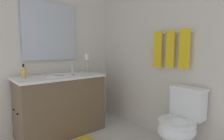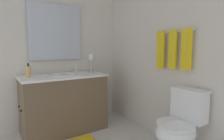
% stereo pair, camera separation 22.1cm
% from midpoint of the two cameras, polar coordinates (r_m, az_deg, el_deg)
% --- Properties ---
extents(wall_back, '(3.02, 0.04, 2.45)m').
position_cam_midpoint_polar(wall_back, '(2.35, 24.38, 7.20)').
color(wall_back, silver).
rests_on(wall_back, ground).
extents(wall_left, '(0.04, 2.33, 2.45)m').
position_cam_midpoint_polar(wall_left, '(2.87, -17.34, 7.22)').
color(wall_left, silver).
rests_on(wall_left, ground).
extents(vanity_cabinet, '(0.58, 1.16, 0.82)m').
position_cam_midpoint_polar(vanity_cabinet, '(2.71, -12.37, -10.05)').
color(vanity_cabinet, brown).
rests_on(vanity_cabinet, ground).
extents(sink_basin, '(0.40, 0.40, 0.24)m').
position_cam_midpoint_polar(sink_basin, '(2.63, -12.55, -2.32)').
color(sink_basin, white).
rests_on(sink_basin, vanity_cabinet).
extents(mirror, '(0.02, 0.79, 0.83)m').
position_cam_midpoint_polar(mirror, '(2.88, -14.96, 11.35)').
color(mirror, silver).
extents(candle_holder_tall, '(0.09, 0.09, 0.29)m').
position_cam_midpoint_polar(candle_holder_tall, '(2.84, -4.32, 2.32)').
color(candle_holder_tall, '#B7B2A5').
rests_on(candle_holder_tall, vanity_cabinet).
extents(soap_bottle, '(0.06, 0.06, 0.18)m').
position_cam_midpoint_polar(soap_bottle, '(2.54, -22.39, -0.39)').
color(soap_bottle, '#E5B259').
rests_on(soap_bottle, vanity_cabinet).
extents(toilet, '(0.39, 0.54, 0.75)m').
position_cam_midpoint_polar(toilet, '(2.17, 23.21, -15.86)').
color(toilet, white).
rests_on(toilet, ground).
extents(towel_bar, '(0.55, 0.02, 0.02)m').
position_cam_midpoint_polar(towel_bar, '(2.37, 21.48, 11.09)').
color(towel_bar, silver).
extents(towel_near_vanity, '(0.11, 0.03, 0.47)m').
position_cam_midpoint_polar(towel_near_vanity, '(2.45, 17.48, 6.05)').
color(towel_near_vanity, yellow).
rests_on(towel_near_vanity, towel_bar).
extents(towel_center, '(0.10, 0.03, 0.46)m').
position_cam_midpoint_polar(towel_center, '(2.34, 21.02, 6.01)').
color(towel_center, yellow).
rests_on(towel_center, towel_bar).
extents(towel_near_corner, '(0.12, 0.03, 0.46)m').
position_cam_midpoint_polar(towel_near_corner, '(2.24, 24.89, 5.86)').
color(towel_near_corner, yellow).
rests_on(towel_near_corner, towel_bar).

